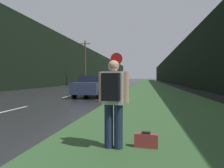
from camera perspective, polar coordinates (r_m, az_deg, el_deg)
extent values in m
cube|color=#33562D|center=(41.50, 10.97, -0.09)|extent=(6.00, 240.00, 0.02)
cube|color=silver|center=(9.07, -28.40, -6.95)|extent=(0.12, 3.00, 0.01)
cube|color=silver|center=(15.16, -11.79, -3.34)|extent=(0.12, 3.00, 0.01)
cube|color=silver|center=(21.80, -5.01, -1.76)|extent=(0.12, 3.00, 0.01)
cube|color=silver|center=(28.61, -1.43, -0.91)|extent=(0.12, 3.00, 0.01)
cube|color=black|center=(53.69, -6.45, 4.94)|extent=(2.00, 140.00, 8.62)
cube|color=black|center=(51.98, 17.41, 4.32)|extent=(2.00, 140.00, 7.44)
cylinder|color=#4C3823|center=(33.63, -7.67, 5.87)|extent=(0.24, 0.24, 7.50)
cube|color=#4C3823|center=(34.01, -7.70, 11.34)|extent=(1.80, 0.10, 0.10)
cylinder|color=slate|center=(10.61, 1.28, 0.02)|extent=(0.07, 0.07, 2.04)
cylinder|color=#B71414|center=(10.65, 1.29, 7.23)|extent=(0.63, 0.02, 0.63)
cylinder|color=#1E2847|center=(3.86, -0.93, -12.01)|extent=(0.16, 0.16, 0.85)
cylinder|color=#1E2847|center=(3.82, 1.84, -12.17)|extent=(0.16, 0.16, 0.85)
cube|color=white|center=(3.73, 0.45, -1.13)|extent=(0.41, 0.25, 0.61)
sphere|color=tan|center=(3.74, 0.45, 5.19)|extent=(0.21, 0.21, 0.21)
cylinder|color=tan|center=(3.80, -3.11, -0.82)|extent=(0.10, 0.10, 0.58)
cylinder|color=tan|center=(3.68, 4.13, -0.91)|extent=(0.10, 0.10, 0.58)
cube|color=black|center=(3.54, -0.33, -0.79)|extent=(0.33, 0.20, 0.49)
cube|color=#9E3333|center=(3.99, 9.71, -15.80)|extent=(0.45, 0.15, 0.28)
cube|color=black|center=(3.95, 9.72, -13.56)|extent=(0.16, 0.09, 0.04)
cube|color=#2D3856|center=(14.33, -5.80, -0.96)|extent=(1.74, 4.23, 0.75)
cube|color=#1B2134|center=(14.52, -5.58, 1.48)|extent=(1.48, 1.90, 0.47)
cylinder|color=black|center=(12.88, -3.81, -2.78)|extent=(0.20, 0.64, 0.64)
cylinder|color=black|center=(13.36, -10.73, -2.64)|extent=(0.20, 0.64, 0.64)
cylinder|color=black|center=(15.43, -1.52, -2.02)|extent=(0.20, 0.64, 0.64)
cylinder|color=black|center=(15.84, -7.41, -1.94)|extent=(0.20, 0.64, 0.64)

